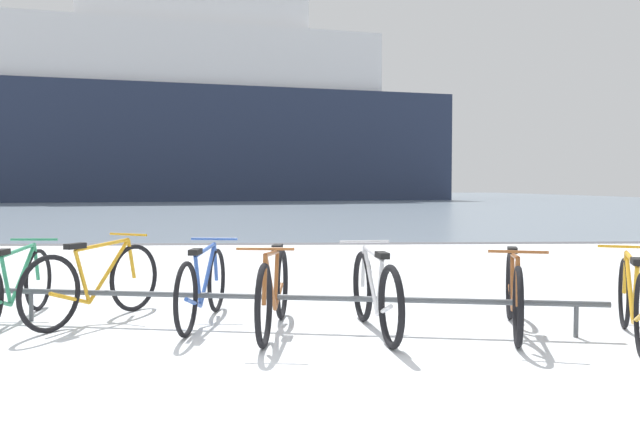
{
  "coord_description": "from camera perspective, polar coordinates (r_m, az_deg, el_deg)",
  "views": [
    {
      "loc": [
        0.42,
        -3.97,
        1.26
      ],
      "look_at": [
        0.72,
        2.95,
        0.96
      ],
      "focal_mm": 36.1,
      "sensor_mm": 36.0,
      "label": 1
    }
  ],
  "objects": [
    {
      "name": "bicycle_6",
      "position": [
        5.82,
        25.95,
        -6.89
      ],
      "size": [
        0.7,
        1.56,
        0.74
      ],
      "color": "black",
      "rests_on": "ground"
    },
    {
      "name": "ground",
      "position": [
        57.89,
        -2.87,
        1.15
      ],
      "size": [
        80.0,
        132.0,
        0.08
      ],
      "color": "silver"
    },
    {
      "name": "bicycle_3",
      "position": [
        5.59,
        -4.14,
        -6.9
      ],
      "size": [
        0.46,
        1.76,
        0.78
      ],
      "color": "black",
      "rests_on": "ground"
    },
    {
      "name": "bicycle_0",
      "position": [
        6.64,
        -25.46,
        -5.77
      ],
      "size": [
        0.46,
        1.72,
        0.74
      ],
      "color": "black",
      "rests_on": "ground"
    },
    {
      "name": "bicycle_1",
      "position": [
        6.37,
        -19.27,
        -5.81
      ],
      "size": [
        0.84,
        1.55,
        0.79
      ],
      "color": "black",
      "rests_on": "ground"
    },
    {
      "name": "bicycle_4",
      "position": [
        5.54,
        4.93,
        -7.06
      ],
      "size": [
        0.46,
        1.66,
        0.76
      ],
      "color": "black",
      "rests_on": "ground"
    },
    {
      "name": "bicycle_2",
      "position": [
        6.03,
        -10.35,
        -6.35
      ],
      "size": [
        0.46,
        1.72,
        0.75
      ],
      "color": "black",
      "rests_on": "ground"
    },
    {
      "name": "bicycle_5",
      "position": [
        5.82,
        16.79,
        -6.73
      ],
      "size": [
        0.61,
        1.68,
        0.75
      ],
      "color": "black",
      "rests_on": "ground"
    },
    {
      "name": "bike_rack",
      "position": [
        5.71,
        -2.84,
        -7.51
      ],
      "size": [
        5.34,
        0.99,
        0.31
      ],
      "color": "#4C5156",
      "rests_on": "ground"
    },
    {
      "name": "ferry_ship",
      "position": [
        59.78,
        -10.46,
        8.2
      ],
      "size": [
        44.59,
        22.21,
        21.72
      ],
      "color": "#232D47",
      "rests_on": "ground"
    }
  ]
}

